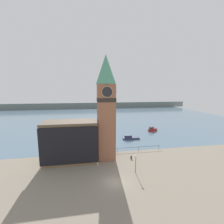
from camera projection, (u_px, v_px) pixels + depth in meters
The scene contains 10 objects.
ground_plane at pixel (115, 182), 27.24m from camera, with size 160.00×160.00×0.00m, color gray.
water at pixel (95, 115), 98.79m from camera, with size 160.00×120.00×0.00m.
far_shoreline at pixel (93, 105), 137.47m from camera, with size 180.00×3.00×5.00m.
pier_railing at pixel (138, 147), 41.28m from camera, with size 12.57×0.08×1.09m.
clock_tower at pixel (106, 105), 35.25m from camera, with size 4.64×4.64×24.59m.
pier_building at pixel (71, 141), 34.91m from camera, with size 12.46×6.08×9.51m.
boat_near at pixel (130, 138), 50.95m from camera, with size 5.74×1.89×1.44m.
boat_far at pixel (152, 129), 60.93m from camera, with size 4.28×3.33×1.83m.
mooring_bollard_near at pixel (131, 157), 36.43m from camera, with size 0.37×0.37×0.79m.
lamp_post at pixel (136, 161), 29.99m from camera, with size 0.32×0.32×3.68m.
Camera 1 is at (-4.63, -24.63, 16.68)m, focal length 24.00 mm.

